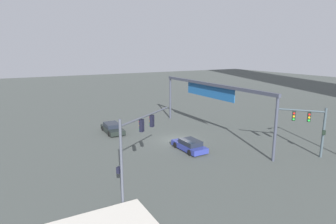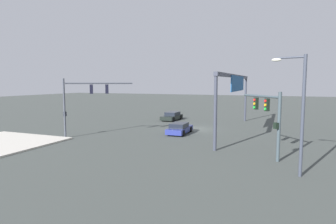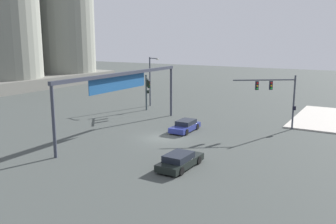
% 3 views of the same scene
% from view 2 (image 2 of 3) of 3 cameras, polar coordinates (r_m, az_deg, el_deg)
% --- Properties ---
extents(ground_plane, '(191.04, 191.04, 0.00)m').
position_cam_2_polar(ground_plane, '(35.18, 5.36, -3.39)').
color(ground_plane, '#3F4441').
extents(traffic_signal_near_corner, '(3.78, 3.01, 5.01)m').
position_cam_2_polar(traffic_signal_near_corner, '(22.57, 19.53, -0.25)').
color(traffic_signal_near_corner, '#364249').
rests_on(traffic_signal_near_corner, ground).
extents(traffic_signal_opposite_side, '(4.09, 6.05, 6.06)m').
position_cam_2_polar(traffic_signal_opposite_side, '(30.66, -16.41, 2.97)').
color(traffic_signal_opposite_side, '#3A3E49').
rests_on(traffic_signal_opposite_side, ground).
extents(streetlamp_curved_arm, '(0.79, 2.02, 7.30)m').
position_cam_2_polar(streetlamp_curved_arm, '(18.75, 24.60, 0.99)').
color(streetlamp_curved_arm, '#353A47').
rests_on(streetlamp_curved_arm, ground).
extents(overhead_sign_gantry, '(20.43, 0.43, 6.54)m').
position_cam_2_polar(overhead_sign_gantry, '(33.85, 13.34, 5.42)').
color(overhead_sign_gantry, '#343846').
rests_on(overhead_sign_gantry, ground).
extents(sedan_car_approaching, '(4.72, 2.07, 1.21)m').
position_cam_2_polar(sedan_car_approaching, '(43.39, 0.79, -0.83)').
color(sedan_car_approaching, black).
rests_on(sedan_car_approaching, ground).
extents(sedan_car_waiting_far, '(4.45, 1.99, 1.21)m').
position_cam_2_polar(sedan_car_waiting_far, '(31.89, 2.30, -3.29)').
color(sedan_car_waiting_far, navy).
rests_on(sedan_car_waiting_far, ground).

